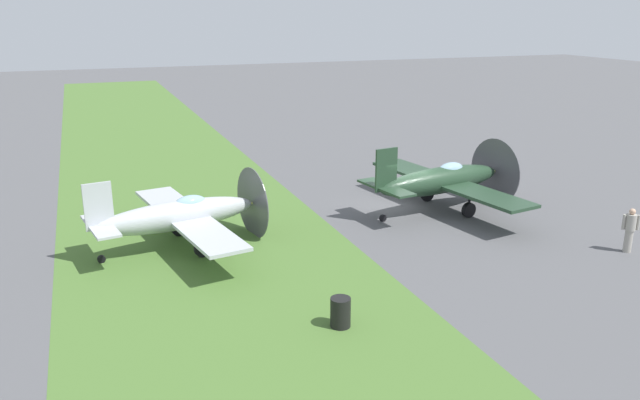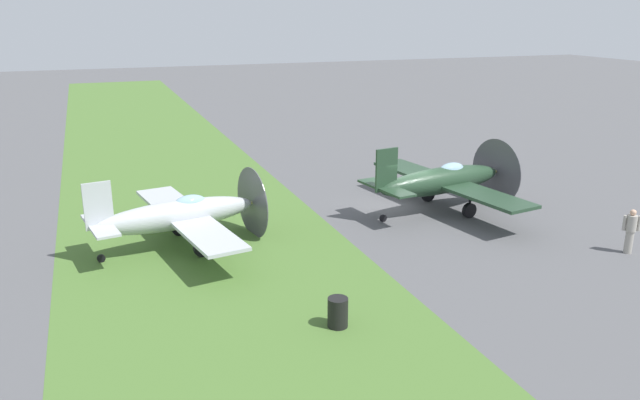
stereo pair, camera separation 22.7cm
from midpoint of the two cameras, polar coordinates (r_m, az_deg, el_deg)
The scene contains 6 objects.
ground_plane at distance 29.15m, azimuth 6.88°, elevation -0.96°, with size 160.00×160.00×0.00m, color #515154.
grass_verge at distance 26.33m, azimuth -11.14°, elevation -3.13°, with size 120.00×11.00×0.01m, color #476B2D.
airplane_lead at distance 29.16m, azimuth 10.85°, elevation 1.78°, with size 9.60×7.64×3.40m.
airplane_wingman at distance 24.72m, azimuth -12.76°, elevation -1.33°, with size 8.93×7.12×3.16m.
ground_crew_chief at distance 26.48m, azimuth 26.05°, elevation -2.40°, with size 0.38×0.56×1.73m.
fuel_drum at distance 18.56m, azimuth 1.51°, elevation -10.14°, with size 0.60×0.60×0.90m, color black.
Camera 1 is at (24.43, -13.21, 8.90)m, focal length 35.32 mm.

